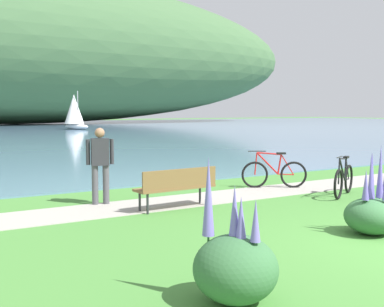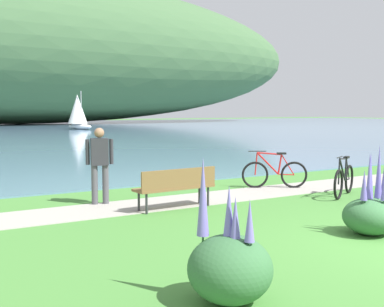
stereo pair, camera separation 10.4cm
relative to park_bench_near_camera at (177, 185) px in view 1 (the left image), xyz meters
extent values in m
ellipsoid|color=#42663D|center=(8.84, 64.53, 10.48)|extent=(95.99, 28.00, 21.92)
cube|color=#A39E93|center=(1.86, 0.70, -0.52)|extent=(60.00, 1.50, 0.01)
cube|color=brown|center=(0.00, 0.08, -0.07)|extent=(1.82, 0.58, 0.05)
cube|color=brown|center=(0.01, -0.13, 0.15)|extent=(1.80, 0.14, 0.40)
cylinder|color=#2D2D33|center=(-0.78, 0.20, -0.30)|extent=(0.05, 0.05, 0.45)
cylinder|color=#2D2D33|center=(0.75, 0.29, -0.30)|extent=(0.05, 0.05, 0.45)
cylinder|color=#2D2D33|center=(-0.76, -0.13, -0.30)|extent=(0.05, 0.05, 0.45)
cylinder|color=#2D2D33|center=(0.77, -0.04, -0.30)|extent=(0.05, 0.05, 0.45)
torus|color=black|center=(3.14, 1.34, -0.16)|extent=(0.65, 0.42, 0.72)
torus|color=black|center=(4.05, 0.80, -0.16)|extent=(0.65, 0.42, 0.72)
cylinder|color=red|center=(3.43, 1.17, 0.15)|extent=(0.54, 0.35, 0.61)
cylinder|color=red|center=(3.47, 1.14, 0.41)|extent=(0.59, 0.37, 0.09)
cylinder|color=red|center=(3.72, 1.00, 0.12)|extent=(0.13, 0.10, 0.54)
cylinder|color=red|center=(3.86, 0.91, -0.15)|extent=(0.38, 0.24, 0.05)
cylinder|color=red|center=(3.90, 0.89, 0.11)|extent=(0.33, 0.21, 0.56)
cylinder|color=red|center=(3.16, 1.32, 0.14)|extent=(0.09, 0.07, 0.60)
cube|color=black|center=(3.75, 0.98, 0.42)|extent=(0.26, 0.21, 0.05)
cylinder|color=black|center=(3.19, 1.31, 0.48)|extent=(0.43, 0.26, 0.02)
torus|color=black|center=(3.80, -0.98, -0.16)|extent=(0.66, 0.39, 0.72)
torus|color=black|center=(4.72, -0.48, -0.16)|extent=(0.66, 0.39, 0.72)
cylinder|color=black|center=(4.10, -0.82, 0.15)|extent=(0.55, 0.33, 0.61)
cylinder|color=black|center=(4.13, -0.80, 0.41)|extent=(0.60, 0.35, 0.09)
cylinder|color=black|center=(4.39, -0.66, 0.12)|extent=(0.13, 0.10, 0.54)
cylinder|color=black|center=(4.54, -0.58, -0.15)|extent=(0.39, 0.23, 0.05)
cylinder|color=black|center=(4.57, -0.56, 0.11)|extent=(0.34, 0.20, 0.56)
cylinder|color=black|center=(3.82, -0.97, 0.14)|extent=(0.09, 0.07, 0.60)
cube|color=black|center=(4.42, -0.64, 0.42)|extent=(0.26, 0.20, 0.05)
cylinder|color=black|center=(3.84, -0.96, 0.48)|extent=(0.43, 0.25, 0.02)
cylinder|color=#4C4C51|center=(-1.33, 1.34, -0.08)|extent=(0.14, 0.14, 0.88)
cylinder|color=#4C4C51|center=(-1.10, 1.29, -0.08)|extent=(0.14, 0.14, 0.88)
cube|color=#2D2D33|center=(-1.22, 1.32, 0.66)|extent=(0.42, 0.30, 0.60)
sphere|color=#9E7051|center=(-1.22, 1.32, 1.08)|extent=(0.22, 0.22, 0.22)
cylinder|color=#2D2D33|center=(-1.47, 1.38, 0.66)|extent=(0.09, 0.09, 0.56)
cylinder|color=#2D2D33|center=(-0.96, 1.25, 0.66)|extent=(0.09, 0.09, 0.56)
ellipsoid|color=#386B3D|center=(-1.87, -4.65, -0.14)|extent=(0.94, 0.94, 0.75)
cylinder|color=#386B3D|center=(-1.78, -4.88, 0.14)|extent=(0.02, 0.02, 0.12)
cone|color=#7A6BC6|center=(-1.78, -4.88, 0.43)|extent=(0.11, 0.11, 0.45)
cylinder|color=#386B3D|center=(-1.88, -4.64, 0.14)|extent=(0.02, 0.02, 0.12)
cone|color=#7A6BC6|center=(-1.88, -4.64, 0.49)|extent=(0.13, 0.13, 0.58)
cylinder|color=#386B3D|center=(-1.85, -4.73, 0.14)|extent=(0.02, 0.02, 0.12)
cone|color=#7A6BC6|center=(-1.85, -4.73, 0.43)|extent=(0.12, 0.12, 0.47)
cylinder|color=#386B3D|center=(-2.07, -4.42, 0.14)|extent=(0.02, 0.02, 0.12)
cone|color=#7A6BC6|center=(-2.07, -4.42, 0.64)|extent=(0.14, 0.14, 0.88)
ellipsoid|color=#386B3D|center=(1.82, -3.48, -0.21)|extent=(0.90, 0.90, 0.62)
cylinder|color=#386B3D|center=(1.99, -3.51, 0.03)|extent=(0.02, 0.02, 0.12)
cone|color=#6B5BB7|center=(1.99, -3.51, 0.55)|extent=(0.12, 0.12, 0.92)
cylinder|color=#386B3D|center=(1.81, -3.48, 0.03)|extent=(0.02, 0.02, 0.12)
cone|color=#6B5BB7|center=(1.81, -3.48, 0.49)|extent=(0.12, 0.12, 0.79)
cylinder|color=#386B3D|center=(1.61, -3.53, 0.03)|extent=(0.02, 0.02, 0.12)
cone|color=#6B5BB7|center=(1.61, -3.53, 0.35)|extent=(0.12, 0.12, 0.51)
cylinder|color=#386B3D|center=(1.78, -3.48, 0.03)|extent=(0.02, 0.02, 0.12)
cone|color=#6B5BB7|center=(1.78, -3.48, 0.49)|extent=(0.10, 0.10, 0.79)
ellipsoid|color=white|center=(10.69, 41.09, -0.18)|extent=(2.28, 3.55, 0.60)
cylinder|color=#B2B2B2|center=(10.80, 40.84, 1.85)|extent=(0.09, 0.09, 3.45)
cone|color=white|center=(10.56, 41.39, 1.68)|extent=(2.70, 2.70, 3.11)
camera|label=1|loc=(-4.88, -8.76, 1.58)|focal=44.77mm
camera|label=2|loc=(-4.79, -8.81, 1.58)|focal=44.77mm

